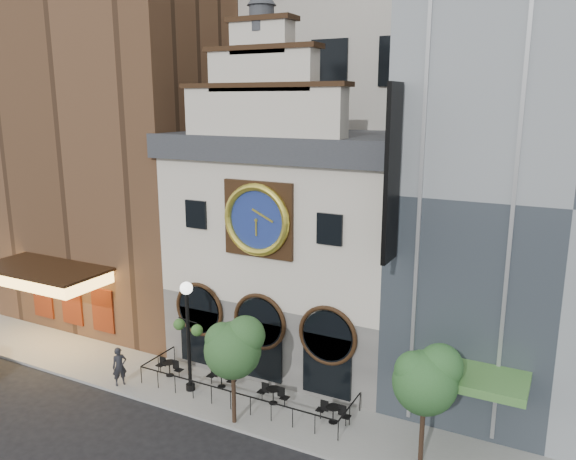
{
  "coord_description": "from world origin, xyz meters",
  "views": [
    {
      "loc": [
        13.01,
        -18.18,
        13.95
      ],
      "look_at": [
        0.47,
        6.0,
        7.66
      ],
      "focal_mm": 35.0,
      "sensor_mm": 36.0,
      "label": 1
    }
  ],
  "objects_px": {
    "pedestrian": "(119,366)",
    "bistro_3": "(333,413)",
    "bistro_2": "(273,394)",
    "lamppost": "(188,324)",
    "bistro_1": "(221,378)",
    "tree_left": "(234,346)",
    "bistro_0": "(170,367)",
    "tree_right": "(426,378)"
  },
  "relations": [
    {
      "from": "lamppost",
      "to": "pedestrian",
      "type": "bearing_deg",
      "value": -152.09
    },
    {
      "from": "bistro_2",
      "to": "bistro_0",
      "type": "bearing_deg",
      "value": -179.36
    },
    {
      "from": "bistro_1",
      "to": "lamppost",
      "type": "xyz_separation_m",
      "value": [
        -1.18,
        -0.94,
        2.96
      ]
    },
    {
      "from": "bistro_1",
      "to": "bistro_2",
      "type": "height_order",
      "value": "same"
    },
    {
      "from": "bistro_3",
      "to": "tree_right",
      "type": "xyz_separation_m",
      "value": [
        4.16,
        -0.95,
        3.15
      ]
    },
    {
      "from": "bistro_0",
      "to": "bistro_1",
      "type": "relative_size",
      "value": 1.0
    },
    {
      "from": "pedestrian",
      "to": "lamppost",
      "type": "xyz_separation_m",
      "value": [
        3.41,
        1.18,
        2.45
      ]
    },
    {
      "from": "bistro_2",
      "to": "tree_left",
      "type": "bearing_deg",
      "value": -109.09
    },
    {
      "from": "bistro_1",
      "to": "tree_right",
      "type": "bearing_deg",
      "value": -7.37
    },
    {
      "from": "bistro_1",
      "to": "bistro_0",
      "type": "bearing_deg",
      "value": -175.0
    },
    {
      "from": "bistro_2",
      "to": "pedestrian",
      "type": "distance_m",
      "value": 7.88
    },
    {
      "from": "bistro_2",
      "to": "lamppost",
      "type": "bearing_deg",
      "value": -169.93
    },
    {
      "from": "pedestrian",
      "to": "bistro_3",
      "type": "bearing_deg",
      "value": -46.6
    },
    {
      "from": "bistro_1",
      "to": "bistro_3",
      "type": "distance_m",
      "value": 6.14
    },
    {
      "from": "tree_right",
      "to": "bistro_3",
      "type": "bearing_deg",
      "value": 167.08
    },
    {
      "from": "pedestrian",
      "to": "tree_left",
      "type": "xyz_separation_m",
      "value": [
        6.89,
        -0.18,
        2.63
      ]
    },
    {
      "from": "bistro_0",
      "to": "bistro_1",
      "type": "distance_m",
      "value": 3.02
    },
    {
      "from": "pedestrian",
      "to": "bistro_2",
      "type": "bearing_deg",
      "value": -41.66
    },
    {
      "from": "bistro_1",
      "to": "pedestrian",
      "type": "bearing_deg",
      "value": -155.16
    },
    {
      "from": "bistro_2",
      "to": "tree_right",
      "type": "relative_size",
      "value": 0.32
    },
    {
      "from": "lamppost",
      "to": "bistro_3",
      "type": "bearing_deg",
      "value": 13.22
    },
    {
      "from": "bistro_0",
      "to": "bistro_3",
      "type": "xyz_separation_m",
      "value": [
        9.14,
        -0.11,
        0.0
      ]
    },
    {
      "from": "bistro_0",
      "to": "tree_left",
      "type": "height_order",
      "value": "tree_left"
    },
    {
      "from": "bistro_0",
      "to": "bistro_3",
      "type": "height_order",
      "value": "same"
    },
    {
      "from": "bistro_3",
      "to": "pedestrian",
      "type": "xyz_separation_m",
      "value": [
        -10.72,
        -1.75,
        0.51
      ]
    },
    {
      "from": "pedestrian",
      "to": "tree_right",
      "type": "bearing_deg",
      "value": -52.81
    },
    {
      "from": "bistro_0",
      "to": "bistro_1",
      "type": "xyz_separation_m",
      "value": [
        3.01,
        0.26,
        0.0
      ]
    },
    {
      "from": "bistro_1",
      "to": "tree_left",
      "type": "height_order",
      "value": "tree_left"
    },
    {
      "from": "bistro_2",
      "to": "bistro_1",
      "type": "bearing_deg",
      "value": 176.29
    },
    {
      "from": "bistro_2",
      "to": "tree_left",
      "type": "xyz_separation_m",
      "value": [
        -0.73,
        -2.11,
        3.14
      ]
    },
    {
      "from": "bistro_2",
      "to": "lamppost",
      "type": "distance_m",
      "value": 5.2
    },
    {
      "from": "bistro_3",
      "to": "bistro_0",
      "type": "bearing_deg",
      "value": 179.29
    },
    {
      "from": "bistro_1",
      "to": "lamppost",
      "type": "height_order",
      "value": "lamppost"
    },
    {
      "from": "bistro_1",
      "to": "pedestrian",
      "type": "relative_size",
      "value": 0.81
    },
    {
      "from": "bistro_1",
      "to": "tree_left",
      "type": "bearing_deg",
      "value": -45.13
    },
    {
      "from": "bistro_0",
      "to": "pedestrian",
      "type": "xyz_separation_m",
      "value": [
        -1.58,
        -1.86,
        0.51
      ]
    },
    {
      "from": "bistro_2",
      "to": "tree_right",
      "type": "height_order",
      "value": "tree_right"
    },
    {
      "from": "tree_right",
      "to": "bistro_1",
      "type": "bearing_deg",
      "value": 172.63
    },
    {
      "from": "lamppost",
      "to": "tree_left",
      "type": "height_order",
      "value": "lamppost"
    },
    {
      "from": "bistro_1",
      "to": "lamppost",
      "type": "bearing_deg",
      "value": -141.4
    },
    {
      "from": "lamppost",
      "to": "tree_right",
      "type": "bearing_deg",
      "value": 6.85
    },
    {
      "from": "bistro_1",
      "to": "bistro_2",
      "type": "xyz_separation_m",
      "value": [
        3.03,
        -0.2,
        0.0
      ]
    }
  ]
}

